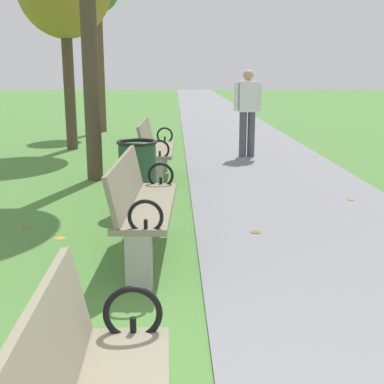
{
  "coord_description": "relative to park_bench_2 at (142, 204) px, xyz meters",
  "views": [
    {
      "loc": [
        -0.21,
        -1.36,
        1.66
      ],
      "look_at": [
        -0.05,
        3.25,
        0.55
      ],
      "focal_mm": 48.07,
      "sensor_mm": 36.0,
      "label": 1
    }
  ],
  "objects": [
    {
      "name": "paved_walkway",
      "position": [
        1.82,
        14.93,
        -0.48
      ],
      "size": [
        2.63,
        44.0,
        0.02
      ],
      "primitive_type": "cube",
      "color": "slate",
      "rests_on": "ground"
    },
    {
      "name": "park_bench_2",
      "position": [
        0.0,
        0.0,
        0.0
      ],
      "size": [
        0.55,
        1.62,
        0.9
      ],
      "color": "gray",
      "rests_on": "ground"
    },
    {
      "name": "park_bench_3",
      "position": [
        -0.0,
        3.26,
        0.0
      ],
      "size": [
        0.51,
        1.61,
        0.9
      ],
      "color": "gray",
      "rests_on": "ground"
    },
    {
      "name": "pedestrian_walking",
      "position": [
        1.67,
        5.27,
        0.44
      ],
      "size": [
        0.53,
        0.25,
        1.62
      ],
      "color": "#4C4C56",
      "rests_on": "paved_walkway"
    },
    {
      "name": "trash_bin",
      "position": [
        -0.15,
        1.57,
        -0.06
      ],
      "size": [
        0.48,
        0.48,
        0.84
      ],
      "color": "#234C2D",
      "rests_on": "ground"
    },
    {
      "name": "scattered_leaves",
      "position": [
        0.71,
        0.73,
        -0.47
      ],
      "size": [
        4.37,
        10.65,
        0.02
      ],
      "color": "#AD6B23",
      "rests_on": "ground"
    }
  ]
}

